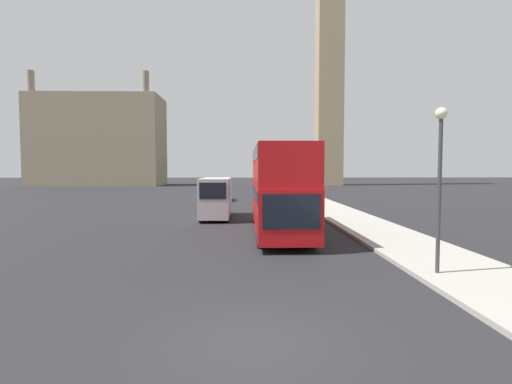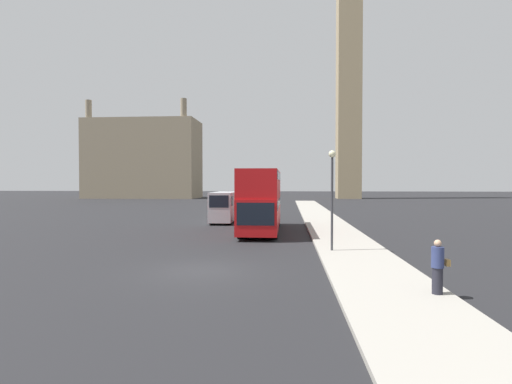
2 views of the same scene
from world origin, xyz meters
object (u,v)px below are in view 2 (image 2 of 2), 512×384
street_lamp (332,184)px  white_van (224,206)px  parked_sedan (238,205)px  pedestrian (438,267)px  clock_tower (349,41)px  red_double_decker_bus (261,198)px

street_lamp → white_van: bearing=117.8°
white_van → parked_sedan: (-0.65, 15.33, -0.74)m
street_lamp → parked_sedan: 31.53m
white_van → parked_sedan: size_ratio=1.29×
pedestrian → parked_sedan: (-10.85, 37.97, -0.27)m
white_van → pedestrian: size_ratio=3.49×
white_van → pedestrian: 24.84m
pedestrian → clock_tower: bearing=83.4°
white_van → street_lamp: bearing=-62.2°
street_lamp → parked_sedan: bearing=105.7°
pedestrian → red_double_decker_bus: bearing=111.7°
pedestrian → parked_sedan: pedestrian is taller
pedestrian → street_lamp: bearing=106.9°
parked_sedan → clock_tower: bearing=63.8°
red_double_decker_bus → clock_tower: bearing=76.0°
red_double_decker_bus → pedestrian: (6.47, -16.29, -1.47)m
clock_tower → street_lamp: clock_tower is taller
white_van → parked_sedan: bearing=92.4°
clock_tower → white_van: clock_tower is taller
street_lamp → pedestrian: bearing=-73.1°
red_double_decker_bus → white_van: (-3.73, 6.36, -1.00)m
white_van → parked_sedan: white_van is taller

